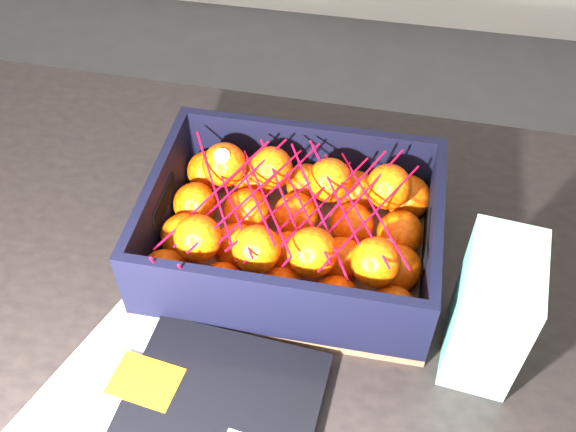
# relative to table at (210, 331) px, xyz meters

# --- Properties ---
(ground) EXTENTS (3.50, 3.50, 0.00)m
(ground) POSITION_rel_table_xyz_m (-0.06, 0.14, -0.65)
(ground) COLOR #39393C
(ground) RESTS_ON ground
(table) EXTENTS (1.22, 0.82, 0.75)m
(table) POSITION_rel_table_xyz_m (0.00, 0.00, 0.00)
(table) COLOR black
(table) RESTS_ON ground
(produce_crate) EXTENTS (0.36, 0.27, 0.12)m
(produce_crate) POSITION_rel_table_xyz_m (0.10, 0.07, 0.14)
(produce_crate) COLOR #8F5D42
(produce_crate) RESTS_ON table
(clementine_heap) EXTENTS (0.34, 0.24, 0.11)m
(clementine_heap) POSITION_rel_table_xyz_m (0.10, 0.07, 0.15)
(clementine_heap) COLOR #EB4304
(clementine_heap) RESTS_ON produce_crate
(mesh_net) EXTENTS (0.29, 0.24, 0.09)m
(mesh_net) POSITION_rel_table_xyz_m (0.09, 0.07, 0.20)
(mesh_net) COLOR red
(mesh_net) RESTS_ON clementine_heap
(retail_carton) EXTENTS (0.09, 0.12, 0.17)m
(retail_carton) POSITION_rel_table_xyz_m (0.34, -0.03, 0.18)
(retail_carton) COLOR white
(retail_carton) RESTS_ON table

